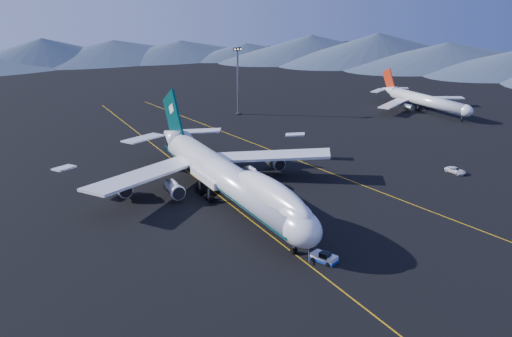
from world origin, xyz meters
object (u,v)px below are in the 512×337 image
floodlight_mast (238,81)px  pushback_tug (324,258)px  second_jet (424,100)px  service_van (456,170)px  boeing_747 (228,177)px

floodlight_mast → pushback_tug: bearing=-108.8°
second_jet → service_van: 69.74m
boeing_747 → pushback_tug: 31.96m
second_jet → floodlight_mast: floodlight_mast is taller
pushback_tug → floodlight_mast: floodlight_mast is taller
second_jet → floodlight_mast: (-61.06, 26.56, 7.81)m
pushback_tug → service_van: (54.51, 22.77, 0.10)m
second_jet → floodlight_mast: size_ratio=1.95×
second_jet → service_van: second_jet is taller
service_van → floodlight_mast: bearing=95.8°
boeing_747 → floodlight_mast: (38.60, 73.41, 5.87)m
pushback_tug → floodlight_mast: 111.23m
pushback_tug → second_jet: second_jet is taller
boeing_747 → second_jet: (99.66, 46.85, -1.93)m
service_van → floodlight_mast: 84.90m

